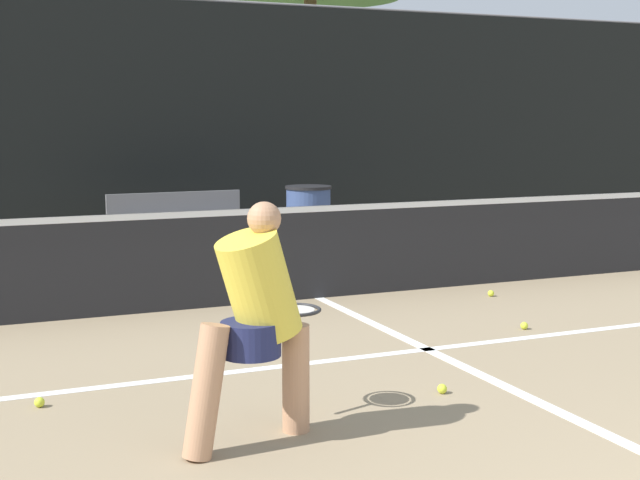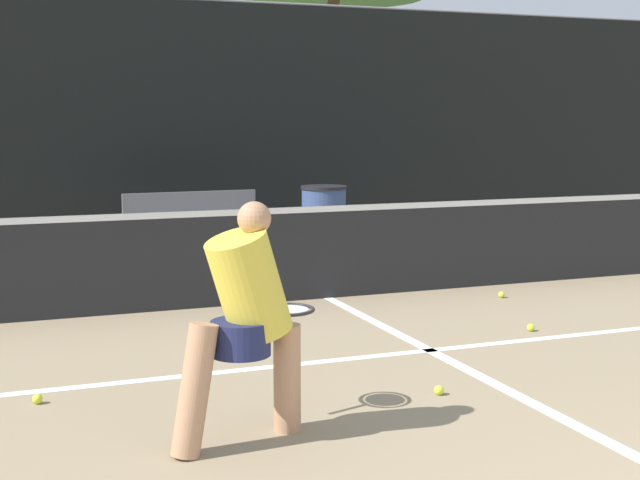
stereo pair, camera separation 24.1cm
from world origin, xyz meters
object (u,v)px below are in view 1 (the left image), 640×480
at_px(courtside_bench, 177,222).
at_px(parked_car, 218,188).
at_px(player_practicing, 256,316).
at_px(trash_bin, 308,219).

distance_m(courtside_bench, parked_car, 3.60).
bearing_deg(parked_car, courtside_bench, -115.24).
xyz_separation_m(player_practicing, courtside_bench, (1.23, 6.74, -0.26)).
distance_m(player_practicing, trash_bin, 7.16).
distance_m(player_practicing, parked_car, 10.37).
height_order(courtside_bench, parked_car, parked_car).
xyz_separation_m(player_practicing, trash_bin, (2.99, 6.50, -0.27)).
bearing_deg(player_practicing, courtside_bench, 63.00).
bearing_deg(player_practicing, trash_bin, 48.65).
height_order(player_practicing, trash_bin, player_practicing).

